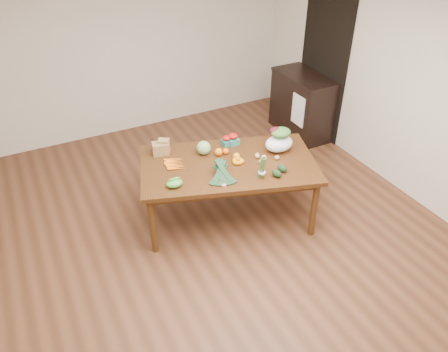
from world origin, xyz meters
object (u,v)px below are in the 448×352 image
dining_table (228,191)px  salad_bag (279,141)px  asparagus_bundle (262,167)px  cabbage (204,148)px  mandarin_cluster (238,160)px  paper_bag (160,147)px  kale_bunch (222,174)px  cabinet (302,105)px

dining_table → salad_bag: salad_bag is taller
asparagus_bundle → salad_bag: same height
cabbage → mandarin_cluster: cabbage is taller
mandarin_cluster → salad_bag: 0.55m
paper_bag → kale_bunch: 0.87m
dining_table → asparagus_bundle: 0.67m
paper_bag → cabbage: 0.48m
kale_bunch → salad_bag: salad_bag is taller
cabinet → cabbage: size_ratio=6.51×
mandarin_cluster → salad_bag: salad_bag is taller
mandarin_cluster → asparagus_bundle: bearing=-76.5°
mandarin_cluster → asparagus_bundle: asparagus_bundle is taller
asparagus_bundle → salad_bag: 0.59m
cabinet → salad_bag: size_ratio=3.09×
kale_bunch → asparagus_bundle: size_ratio=1.60×
paper_bag → asparagus_bundle: asparagus_bundle is taller
cabbage → asparagus_bundle: 0.78m
dining_table → mandarin_cluster: mandarin_cluster is taller
cabinet → cabbage: (-2.10, -1.03, 0.36)m
paper_bag → cabinet: bearing=17.7°
paper_bag → salad_bag: 1.33m
dining_table → cabbage: size_ratio=12.11×
cabbage → kale_bunch: kale_bunch is taller
salad_bag → dining_table: bearing=177.9°
mandarin_cluster → kale_bunch: 0.38m
cabbage → mandarin_cluster: bearing=-53.6°
dining_table → kale_bunch: bearing=-110.3°
mandarin_cluster → dining_table: bearing=154.2°
paper_bag → asparagus_bundle: size_ratio=0.95×
kale_bunch → asparagus_bundle: 0.41m
dining_table → kale_bunch: 0.57m
paper_bag → salad_bag: size_ratio=0.72×
paper_bag → kale_bunch: (0.38, -0.78, -0.00)m
cabinet → mandarin_cluster: (-1.85, -1.37, 0.32)m
dining_table → salad_bag: (0.63, -0.02, 0.50)m
dining_table → cabbage: 0.56m
paper_bag → mandarin_cluster: size_ratio=1.32×
cabbage → salad_bag: 0.85m
cabinet → mandarin_cluster: bearing=-143.6°
mandarin_cluster → asparagus_bundle: 0.38m
paper_bag → cabbage: bearing=-27.1°
cabinet → kale_bunch: cabinet is taller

